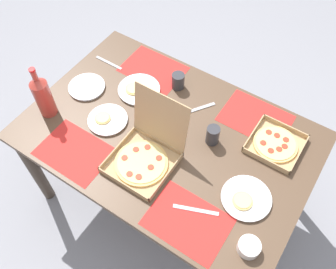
# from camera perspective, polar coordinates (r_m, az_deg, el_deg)

# --- Properties ---
(ground_plane) EXTENTS (6.00, 6.00, 0.00)m
(ground_plane) POSITION_cam_1_polar(r_m,az_deg,el_deg) (2.53, 0.00, -9.53)
(ground_plane) COLOR gray
(dining_table) EXTENTS (1.49, 1.00, 0.73)m
(dining_table) POSITION_cam_1_polar(r_m,az_deg,el_deg) (1.98, 0.00, -1.68)
(dining_table) COLOR #3F3328
(dining_table) RESTS_ON ground_plane
(placemat_near_left) EXTENTS (0.36, 0.26, 0.00)m
(placemat_near_left) POSITION_cam_1_polar(r_m,az_deg,el_deg) (1.89, -14.40, -2.64)
(placemat_near_left) COLOR red
(placemat_near_left) RESTS_ON dining_table
(placemat_near_right) EXTENTS (0.36, 0.26, 0.00)m
(placemat_near_right) POSITION_cam_1_polar(r_m,az_deg,el_deg) (1.67, 3.11, -13.45)
(placemat_near_right) COLOR red
(placemat_near_right) RESTS_ON dining_table
(placemat_far_left) EXTENTS (0.36, 0.26, 0.00)m
(placemat_far_left) POSITION_cam_1_polar(r_m,az_deg,el_deg) (2.20, -2.33, 10.18)
(placemat_far_left) COLOR red
(placemat_far_left) RESTS_ON dining_table
(placemat_far_right) EXTENTS (0.36, 0.26, 0.00)m
(placemat_far_right) POSITION_cam_1_polar(r_m,az_deg,el_deg) (2.01, 13.54, 2.51)
(placemat_far_right) COLOR red
(placemat_far_right) RESTS_ON dining_table
(pizza_box_corner_left) EXTENTS (0.30, 0.35, 0.33)m
(pizza_box_corner_left) POSITION_cam_1_polar(r_m,az_deg,el_deg) (1.78, -3.52, -2.90)
(pizza_box_corner_left) COLOR tan
(pizza_box_corner_left) RESTS_ON dining_table
(pizza_box_corner_right) EXTENTS (0.26, 0.26, 0.04)m
(pizza_box_corner_right) POSITION_cam_1_polar(r_m,az_deg,el_deg) (1.93, 16.45, -1.44)
(pizza_box_corner_right) COLOR tan
(pizza_box_corner_right) RESTS_ON dining_table
(plate_far_right) EXTENTS (0.21, 0.21, 0.02)m
(plate_far_right) POSITION_cam_1_polar(r_m,az_deg,el_deg) (2.14, -12.58, 7.25)
(plate_far_right) COLOR white
(plate_far_right) RESTS_ON dining_table
(plate_far_left) EXTENTS (0.24, 0.24, 0.03)m
(plate_far_left) POSITION_cam_1_polar(r_m,az_deg,el_deg) (2.08, -4.63, 7.02)
(plate_far_left) COLOR white
(plate_far_left) RESTS_ON dining_table
(plate_near_left) EXTENTS (0.23, 0.23, 0.03)m
(plate_near_left) POSITION_cam_1_polar(r_m,az_deg,el_deg) (1.74, 12.06, -9.76)
(plate_near_left) COLOR white
(plate_near_left) RESTS_ON dining_table
(plate_near_right) EXTENTS (0.21, 0.21, 0.03)m
(plate_near_right) POSITION_cam_1_polar(r_m,az_deg,el_deg) (1.97, -9.48, 2.30)
(plate_near_right) COLOR white
(plate_near_right) RESTS_ON dining_table
(soda_bottle) EXTENTS (0.09, 0.09, 0.32)m
(soda_bottle) POSITION_cam_1_polar(r_m,az_deg,el_deg) (1.99, -18.99, 5.76)
(soda_bottle) COLOR #B2382D
(soda_bottle) RESTS_ON dining_table
(cup_red) EXTENTS (0.07, 0.07, 0.11)m
(cup_red) POSITION_cam_1_polar(r_m,az_deg,el_deg) (1.84, 7.00, -0.09)
(cup_red) COLOR #333338
(cup_red) RESTS_ON dining_table
(cup_spare) EXTENTS (0.07, 0.07, 0.09)m
(cup_spare) POSITION_cam_1_polar(r_m,az_deg,el_deg) (2.07, 1.58, 8.38)
(cup_spare) COLOR #333338
(cup_spare) RESTS_ON dining_table
(condiment_bowl) EXTENTS (0.10, 0.10, 0.05)m
(condiment_bowl) POSITION_cam_1_polar(r_m,az_deg,el_deg) (1.64, 12.54, -16.80)
(condiment_bowl) COLOR white
(condiment_bowl) RESTS_ON dining_table
(fork_by_far_right) EXTENTS (0.19, 0.02, 0.00)m
(fork_by_far_right) POSITION_cam_1_polar(r_m,az_deg,el_deg) (2.26, -9.23, 11.01)
(fork_by_far_right) COLOR #B7B7BC
(fork_by_far_right) RESTS_ON dining_table
(knife_by_near_left) EXTENTS (0.13, 0.18, 0.00)m
(knife_by_near_left) POSITION_cam_1_polar(r_m,az_deg,el_deg) (2.00, 4.61, 3.98)
(knife_by_near_left) COLOR #B7B7BC
(knife_by_near_left) RESTS_ON dining_table
(knife_by_near_right) EXTENTS (0.20, 0.10, 0.00)m
(knife_by_near_right) POSITION_cam_1_polar(r_m,az_deg,el_deg) (1.69, 4.37, -11.69)
(knife_by_near_right) COLOR #B7B7BC
(knife_by_near_right) RESTS_ON dining_table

